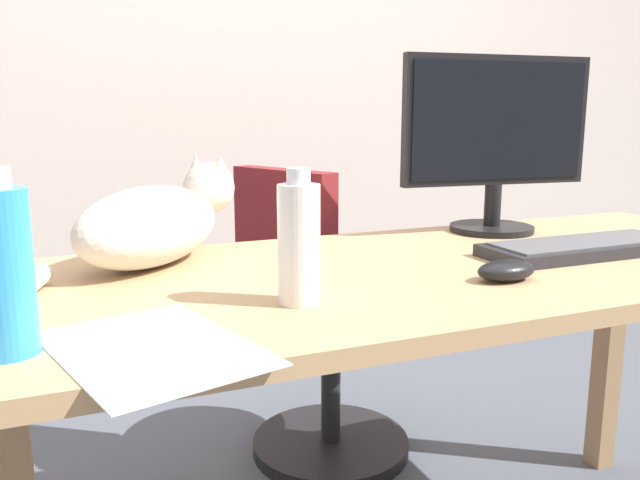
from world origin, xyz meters
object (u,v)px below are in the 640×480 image
Objects in this scene: monitor at (496,137)px; keyboard at (584,247)px; office_chair at (319,340)px; water_bottle at (299,242)px; cat at (156,221)px; spray_bottle at (0,270)px; computer_mouse at (506,270)px.

keyboard is at bearing -86.99° from monitor.
office_chair is 4.35× the size of water_bottle.
cat reaches higher than keyboard.
monitor is at bearing 30.48° from water_bottle.
spray_bottle reaches higher than office_chair.
monitor is 4.37× the size of computer_mouse.
monitor is 2.35× the size of water_bottle.
computer_mouse is 0.49× the size of spray_bottle.
computer_mouse is (-0.29, -0.11, 0.00)m from keyboard.
spray_bottle is at bearing -171.25° from water_bottle.
computer_mouse is at bearing -34.96° from cat.
keyboard is 0.96× the size of cat.
monitor is 2.16× the size of spray_bottle.
spray_bottle reaches higher than keyboard.
cat is at bearing -178.19° from monitor.
water_bottle is at bearing 8.75° from spray_bottle.
monitor is 1.14m from spray_bottle.
spray_bottle is at bearing -176.49° from computer_mouse.
water_bottle is (-0.36, -0.79, 0.47)m from office_chair.
cat is (-0.52, -0.44, 0.46)m from office_chair.
water_bottle is at bearing -114.65° from office_chair.
office_chair is 8.08× the size of computer_mouse.
monitor is 0.81m from cat.
keyboard is at bearing -17.44° from cat.
water_bottle reaches higher than computer_mouse.
office_chair is 0.82m from cat.
monitor is 0.52m from computer_mouse.
water_bottle is at bearing -171.48° from keyboard.
keyboard is 0.31m from computer_mouse.
keyboard is at bearing 8.52° from water_bottle.
office_chair is 1.85× the size of monitor.
computer_mouse is 0.38m from water_bottle.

